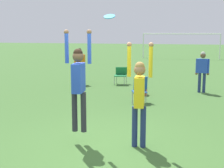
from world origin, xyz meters
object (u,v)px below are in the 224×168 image
object	(u,v)px
person_jumping	(78,78)
camping_chair_0	(140,88)
cooler_box	(141,91)
frisbee	(109,16)
camping_chair_1	(121,74)
person_spectator_far	(202,68)
person_spectator_near	(80,63)
person_defending	(139,92)

from	to	relation	value
person_jumping	camping_chair_0	bearing A→B (deg)	-13.98
cooler_box	frisbee	bearing A→B (deg)	-88.79
camping_chair_1	person_spectator_far	world-z (taller)	person_spectator_far
person_spectator_far	camping_chair_1	bearing A→B (deg)	179.24
person_jumping	person_spectator_far	size ratio (longest dim) A/B	1.33
camping_chair_0	camping_chair_1	distance (m)	3.97
person_jumping	camping_chair_0	size ratio (longest dim) A/B	2.45
person_spectator_near	person_jumping	bearing A→B (deg)	-94.36
camping_chair_0	person_spectator_far	xyz separation A→B (m)	(2.15, 2.46, 0.48)
cooler_box	person_jumping	bearing A→B (deg)	-95.12
frisbee	cooler_box	distance (m)	6.06
person_jumping	person_spectator_near	bearing A→B (deg)	14.30
person_jumping	person_spectator_far	xyz separation A→B (m)	(2.81, 6.80, -0.46)
camping_chair_0	camping_chair_1	size ratio (longest dim) A/B	1.13
person_jumping	camping_chair_1	xyz separation A→B (m)	(-0.83, 8.02, -0.97)
camping_chair_1	cooler_box	size ratio (longest dim) A/B	1.93
camping_chair_1	person_spectator_far	distance (m)	3.87
frisbee	camping_chair_0	world-z (taller)	frisbee
person_spectator_near	cooler_box	xyz separation A→B (m)	(3.25, -1.95, -0.86)
person_defending	camping_chair_0	bearing A→B (deg)	-176.75
person_jumping	person_spectator_near	distance (m)	8.13
person_defending	frisbee	distance (m)	1.70
person_spectator_near	cooler_box	size ratio (longest dim) A/B	4.10
cooler_box	person_spectator_far	bearing A→B (deg)	25.68
camping_chair_0	cooler_box	xyz separation A→B (m)	(-0.14, 1.35, -0.36)
camping_chair_1	person_defending	bearing A→B (deg)	93.36
person_spectator_far	person_spectator_near	bearing A→B (deg)	-170.89
person_jumping	person_spectator_near	xyz separation A→B (m)	(-2.74, 7.64, -0.44)
person_jumping	frisbee	size ratio (longest dim) A/B	9.04
camping_chair_1	camping_chair_0	bearing A→B (deg)	100.28
cooler_box	camping_chair_1	bearing A→B (deg)	119.99
person_defending	person_spectator_near	world-z (taller)	person_defending
person_jumping	person_spectator_far	bearing A→B (deg)	-27.84
person_defending	camping_chair_0	distance (m)	4.32
camping_chair_1	person_spectator_near	distance (m)	2.02
person_jumping	camping_chair_0	xyz separation A→B (m)	(0.65, 4.34, -0.94)
frisbee	camping_chair_1	size ratio (longest dim) A/B	0.31
camping_chair_1	person_spectator_near	bearing A→B (deg)	-0.60
person_defending	camping_chair_0	world-z (taller)	person_defending
camping_chair_1	cooler_box	world-z (taller)	camping_chair_1
person_defending	frisbee	size ratio (longest dim) A/B	9.12
person_defending	cooler_box	bearing A→B (deg)	-177.36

